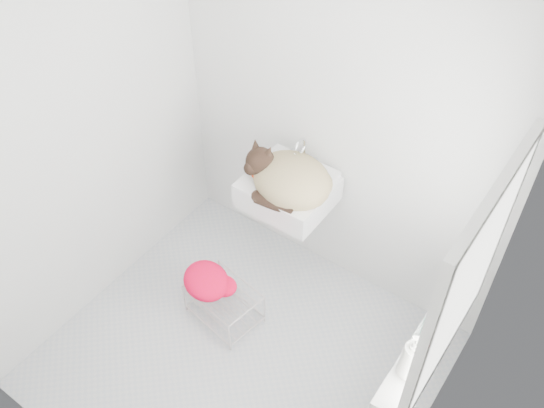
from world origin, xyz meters
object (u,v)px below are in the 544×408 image
Objects in this scene: wire_rack at (224,301)px; bottle_c at (438,323)px; sink at (288,182)px; bottle_b at (427,341)px; bottle_a at (408,373)px; cat at (288,179)px.

bottle_c reaches higher than wire_rack.
sink is 1.21× the size of wire_rack.
bottle_b is at bearing -24.91° from sink.
bottle_c is (0.00, 0.12, 0.00)m from bottle_b.
bottle_a is 1.39× the size of bottle_b.
bottle_c is at bearing 90.00° from bottle_a.
bottle_a is (1.28, -0.21, 0.70)m from wire_rack.
bottle_c is at bearing -19.76° from sink.
wire_rack is 1.47m from bottle_c.
wire_rack is at bearing -174.52° from bottle_c.
sink is 2.13× the size of bottle_a.
bottle_b is 1.15× the size of bottle_c.
bottle_c is at bearing -10.18° from cat.
bottle_b is 0.12m from bottle_c.
bottle_a is (1.16, -0.74, -0.04)m from cat.
wire_rack is at bearing -94.30° from cat.
cat is 1.28m from bottle_b.
bottle_c is (0.00, 0.33, 0.00)m from bottle_a.
sink is 0.05m from cat.
bottle_b reaches higher than wire_rack.
sink is at bearing 78.22° from wire_rack.
wire_rack is (-0.11, -0.54, -0.70)m from sink.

